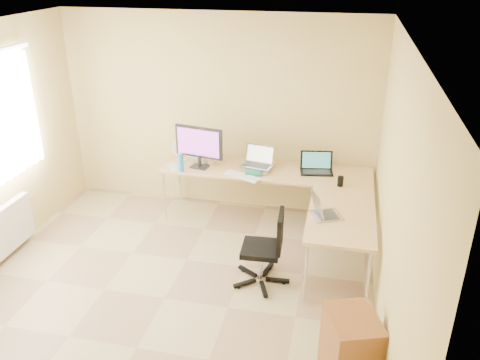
% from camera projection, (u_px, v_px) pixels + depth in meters
% --- Properties ---
extents(floor, '(4.50, 4.50, 0.00)m').
position_uv_depth(floor, '(165.00, 298.00, 5.05)').
color(floor, tan).
rests_on(floor, ground).
extents(ceiling, '(4.50, 4.50, 0.00)m').
position_uv_depth(ceiling, '(144.00, 38.00, 3.97)').
color(ceiling, white).
rests_on(ceiling, ground).
extents(wall_back, '(4.50, 0.00, 4.50)m').
position_uv_depth(wall_back, '(218.00, 114.00, 6.51)').
color(wall_back, tan).
rests_on(wall_back, ground).
extents(wall_right, '(0.00, 4.50, 4.50)m').
position_uv_depth(wall_right, '(393.00, 207.00, 4.10)').
color(wall_right, tan).
rests_on(wall_right, ground).
extents(desk_main, '(2.65, 0.70, 0.73)m').
position_uv_depth(desk_main, '(266.00, 195.00, 6.40)').
color(desk_main, tan).
rests_on(desk_main, ground).
extents(desk_return, '(0.70, 1.30, 0.73)m').
position_uv_depth(desk_return, '(339.00, 244.00, 5.32)').
color(desk_return, tan).
rests_on(desk_return, ground).
extents(monitor, '(0.67, 0.32, 0.55)m').
position_uv_depth(monitor, '(199.00, 147.00, 6.20)').
color(monitor, black).
rests_on(monitor, desk_main).
extents(book_stack, '(0.23, 0.29, 0.04)m').
position_uv_depth(book_stack, '(253.00, 171.00, 6.15)').
color(book_stack, '#1A6B52').
rests_on(book_stack, desk_main).
extents(laptop_center, '(0.44, 0.37, 0.25)m').
position_uv_depth(laptop_center, '(257.00, 157.00, 6.18)').
color(laptop_center, '#A19DB6').
rests_on(laptop_center, desk_main).
extents(laptop_black, '(0.44, 0.36, 0.25)m').
position_uv_depth(laptop_black, '(317.00, 163.00, 6.11)').
color(laptop_black, black).
rests_on(laptop_black, desk_main).
extents(keyboard, '(0.49, 0.32, 0.02)m').
position_uv_depth(keyboard, '(242.00, 176.00, 6.03)').
color(keyboard, white).
rests_on(keyboard, desk_main).
extents(mouse, '(0.10, 0.07, 0.03)m').
position_uv_depth(mouse, '(265.00, 173.00, 6.10)').
color(mouse, beige).
rests_on(mouse, desk_main).
extents(mug, '(0.13, 0.13, 0.09)m').
position_uv_depth(mug, '(205.00, 161.00, 6.39)').
color(mug, silver).
rests_on(mug, desk_main).
extents(cd_stack, '(0.17, 0.17, 0.03)m').
position_uv_depth(cd_stack, '(209.00, 163.00, 6.39)').
color(cd_stack, silver).
rests_on(cd_stack, desk_main).
extents(water_bottle, '(0.07, 0.07, 0.25)m').
position_uv_depth(water_bottle, '(181.00, 162.00, 6.13)').
color(water_bottle, '#3586C3').
rests_on(water_bottle, desk_main).
extents(papers, '(0.30, 0.34, 0.01)m').
position_uv_depth(papers, '(177.00, 167.00, 6.31)').
color(papers, beige).
rests_on(papers, desk_main).
extents(white_box, '(0.27, 0.24, 0.08)m').
position_uv_depth(white_box, '(197.00, 155.00, 6.60)').
color(white_box, silver).
rests_on(white_box, desk_main).
extents(desk_fan, '(0.30, 0.30, 0.29)m').
position_uv_depth(desk_fan, '(182.00, 151.00, 6.43)').
color(desk_fan, white).
rests_on(desk_fan, desk_main).
extents(black_cup, '(0.09, 0.09, 0.12)m').
position_uv_depth(black_cup, '(340.00, 181.00, 5.78)').
color(black_cup, black).
rests_on(black_cup, desk_main).
extents(laptop_return, '(0.43, 0.39, 0.23)m').
position_uv_depth(laptop_return, '(327.00, 206.00, 5.09)').
color(laptop_return, '#AEAEC2').
rests_on(laptop_return, desk_return).
extents(office_chair, '(0.54, 0.54, 0.85)m').
position_uv_depth(office_chair, '(261.00, 242.00, 5.11)').
color(office_chair, black).
rests_on(office_chair, ground).
extents(cabinet, '(0.51, 0.56, 0.64)m').
position_uv_depth(cabinet, '(351.00, 350.00, 3.90)').
color(cabinet, brown).
rests_on(cabinet, ground).
extents(radiator, '(0.09, 0.80, 0.55)m').
position_uv_depth(radiator, '(8.00, 228.00, 5.66)').
color(radiator, white).
rests_on(radiator, ground).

